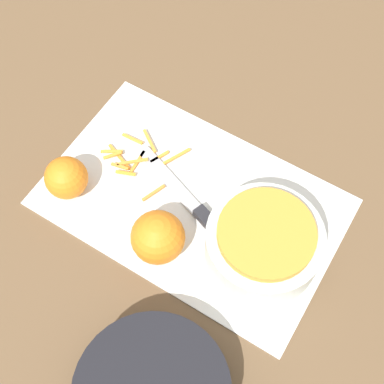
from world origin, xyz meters
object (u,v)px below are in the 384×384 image
at_px(bowl_speckled, 264,243).
at_px(knife, 203,215).
at_px(orange_right, 66,178).
at_px(orange_left, 160,238).

distance_m(bowl_speckled, knife, 0.11).
bearing_deg(orange_right, orange_left, 176.38).
xyz_separation_m(knife, orange_right, (0.21, 0.07, 0.03)).
height_order(knife, orange_left, orange_left).
height_order(orange_left, orange_right, orange_left).
relative_size(bowl_speckled, orange_right, 2.51).
height_order(bowl_speckled, orange_right, bowl_speckled).
bearing_deg(orange_left, knife, -108.27).
relative_size(bowl_speckled, orange_left, 2.12).
distance_m(knife, orange_right, 0.23).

